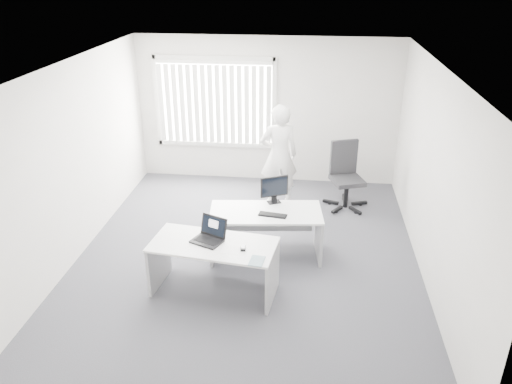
# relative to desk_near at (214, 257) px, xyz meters

# --- Properties ---
(ground) EXTENTS (6.00, 6.00, 0.00)m
(ground) POSITION_rel_desk_near_xyz_m (0.32, 0.87, -0.53)
(ground) COLOR #56565E
(ground) RESTS_ON ground
(wall_back) EXTENTS (5.00, 0.02, 2.80)m
(wall_back) POSITION_rel_desk_near_xyz_m (0.32, 3.87, 0.87)
(wall_back) COLOR silver
(wall_back) RESTS_ON ground
(wall_front) EXTENTS (5.00, 0.02, 2.80)m
(wall_front) POSITION_rel_desk_near_xyz_m (0.32, -2.13, 0.87)
(wall_front) COLOR silver
(wall_front) RESTS_ON ground
(wall_left) EXTENTS (0.02, 6.00, 2.80)m
(wall_left) POSITION_rel_desk_near_xyz_m (-2.18, 0.87, 0.87)
(wall_left) COLOR silver
(wall_left) RESTS_ON ground
(wall_right) EXTENTS (0.02, 6.00, 2.80)m
(wall_right) POSITION_rel_desk_near_xyz_m (2.82, 0.87, 0.87)
(wall_right) COLOR silver
(wall_right) RESTS_ON ground
(ceiling) EXTENTS (5.00, 6.00, 0.02)m
(ceiling) POSITION_rel_desk_near_xyz_m (0.32, 0.87, 2.27)
(ceiling) COLOR white
(ceiling) RESTS_ON wall_back
(window) EXTENTS (2.32, 0.06, 1.76)m
(window) POSITION_rel_desk_near_xyz_m (-0.68, 3.83, 1.02)
(window) COLOR silver
(window) RESTS_ON wall_back
(blinds) EXTENTS (2.20, 0.10, 1.50)m
(blinds) POSITION_rel_desk_near_xyz_m (-0.68, 3.77, 0.99)
(blinds) COLOR white
(blinds) RESTS_ON wall_back
(desk_near) EXTENTS (1.68, 0.95, 0.73)m
(desk_near) POSITION_rel_desk_near_xyz_m (0.00, 0.00, 0.00)
(desk_near) COLOR white
(desk_near) RESTS_ON ground
(desk_far) EXTENTS (1.68, 0.93, 0.73)m
(desk_far) POSITION_rel_desk_near_xyz_m (0.59, 0.97, 0.00)
(desk_far) COLOR white
(desk_far) RESTS_ON ground
(office_chair) EXTENTS (0.86, 0.86, 1.18)m
(office_chair) POSITION_rel_desk_near_xyz_m (1.83, 2.79, -0.16)
(office_chair) COLOR black
(office_chair) RESTS_ON ground
(person) EXTENTS (0.76, 0.60, 1.83)m
(person) POSITION_rel_desk_near_xyz_m (0.64, 2.78, 0.39)
(person) COLOR silver
(person) RESTS_ON ground
(laptop) EXTENTS (0.49, 0.46, 0.30)m
(laptop) POSITION_rel_desk_near_xyz_m (-0.09, 0.03, 0.35)
(laptop) COLOR black
(laptop) RESTS_ON desk_near
(paper_sheet) EXTENTS (0.30, 0.22, 0.00)m
(paper_sheet) POSITION_rel_desk_near_xyz_m (0.28, -0.13, 0.20)
(paper_sheet) COLOR white
(paper_sheet) RESTS_ON desk_near
(mouse) EXTENTS (0.08, 0.11, 0.04)m
(mouse) POSITION_rel_desk_near_xyz_m (0.40, -0.10, 0.23)
(mouse) COLOR silver
(mouse) RESTS_ON paper_sheet
(booklet) EXTENTS (0.19, 0.25, 0.01)m
(booklet) POSITION_rel_desk_near_xyz_m (0.60, -0.35, 0.21)
(booklet) COLOR silver
(booklet) RESTS_ON desk_near
(keyboard) EXTENTS (0.42, 0.20, 0.02)m
(keyboard) POSITION_rel_desk_near_xyz_m (0.69, 0.85, 0.22)
(keyboard) COLOR black
(keyboard) RESTS_ON desk_far
(monitor) EXTENTS (0.44, 0.29, 0.42)m
(monitor) POSITION_rel_desk_near_xyz_m (0.68, 1.27, 0.42)
(monitor) COLOR black
(monitor) RESTS_ON desk_far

